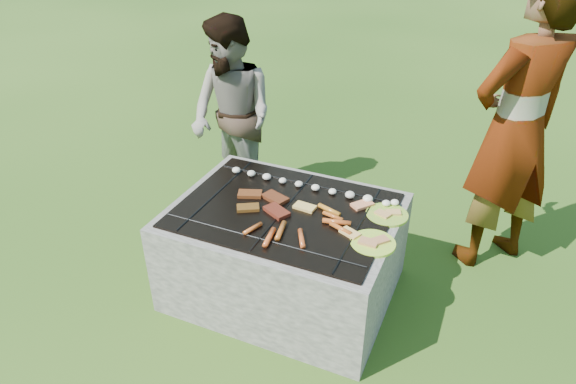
# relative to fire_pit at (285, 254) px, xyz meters

# --- Properties ---
(lawn) EXTENTS (60.00, 60.00, 0.00)m
(lawn) POSITION_rel_fire_pit_xyz_m (0.00, 0.00, -0.28)
(lawn) COLOR #204310
(lawn) RESTS_ON ground
(fire_pit) EXTENTS (1.30, 1.00, 0.62)m
(fire_pit) POSITION_rel_fire_pit_xyz_m (0.00, 0.00, 0.00)
(fire_pit) COLOR gray
(fire_pit) RESTS_ON ground
(mushrooms) EXTENTS (1.10, 0.08, 0.04)m
(mushrooms) POSITION_rel_fire_pit_xyz_m (0.08, 0.28, 0.35)
(mushrooms) COLOR beige
(mushrooms) RESTS_ON fire_pit
(pork_slabs) EXTENTS (0.40, 0.29, 0.02)m
(pork_slabs) POSITION_rel_fire_pit_xyz_m (-0.13, 0.00, 0.34)
(pork_slabs) COLOR #92451A
(pork_slabs) RESTS_ON fire_pit
(sausages) EXTENTS (0.54, 0.50, 0.03)m
(sausages) POSITION_rel_fire_pit_xyz_m (0.19, -0.14, 0.34)
(sausages) COLOR orange
(sausages) RESTS_ON fire_pit
(bread_on_grate) EXTENTS (0.45, 0.42, 0.02)m
(bread_on_grate) POSITION_rel_fire_pit_xyz_m (0.30, 0.08, 0.34)
(bread_on_grate) COLOR #E0CF72
(bread_on_grate) RESTS_ON fire_pit
(plate_far) EXTENTS (0.29, 0.29, 0.03)m
(plate_far) POSITION_rel_fire_pit_xyz_m (0.56, 0.19, 0.33)
(plate_far) COLOR gold
(plate_far) RESTS_ON fire_pit
(plate_near) EXTENTS (0.31, 0.31, 0.03)m
(plate_near) POSITION_rel_fire_pit_xyz_m (0.56, -0.11, 0.33)
(plate_near) COLOR yellow
(plate_near) RESTS_ON fire_pit
(cook) EXTENTS (0.81, 0.82, 1.91)m
(cook) POSITION_rel_fire_pit_xyz_m (1.14, 0.90, 0.67)
(cook) COLOR gray
(cook) RESTS_ON ground
(bystander) EXTENTS (0.88, 0.79, 1.48)m
(bystander) POSITION_rel_fire_pit_xyz_m (-0.79, 0.81, 0.46)
(bystander) COLOR gray
(bystander) RESTS_ON ground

